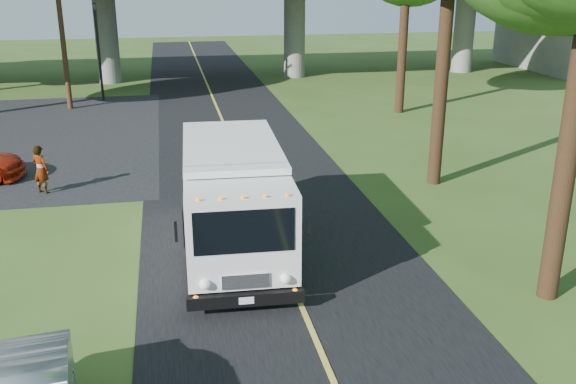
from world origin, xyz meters
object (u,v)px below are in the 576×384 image
object	(u,v)px
step_van	(234,197)
utility_pole	(60,18)
traffic_signal	(98,41)
pedestrian	(41,170)

from	to	relation	value
step_van	utility_pole	bearing A→B (deg)	110.55
traffic_signal	step_van	xyz separation A→B (m)	(4.91, -21.37, -1.69)
utility_pole	pedestrian	world-z (taller)	utility_pole
step_van	pedestrian	size ratio (longest dim) A/B	4.18
utility_pole	step_van	bearing A→B (deg)	-71.68
utility_pole	step_van	distance (m)	20.63
step_van	pedestrian	world-z (taller)	step_van
utility_pole	pedestrian	xyz separation A→B (m)	(0.80, -13.61, -3.79)
traffic_signal	utility_pole	xyz separation A→B (m)	(-1.50, -2.00, 1.40)
traffic_signal	pedestrian	distance (m)	15.80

